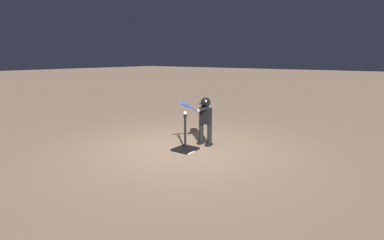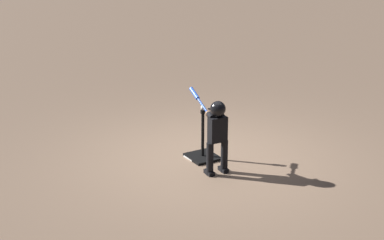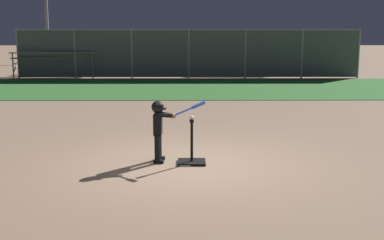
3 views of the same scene
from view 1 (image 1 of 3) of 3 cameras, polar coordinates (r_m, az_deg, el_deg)
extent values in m
plane|color=#93755B|center=(6.67, -1.88, -5.51)|extent=(90.00, 90.00, 0.00)
cube|color=white|center=(6.58, -1.24, -5.65)|extent=(0.47, 0.47, 0.02)
cube|color=black|center=(6.57, -1.29, -5.58)|extent=(0.49, 0.44, 0.04)
cylinder|color=black|center=(6.47, -1.30, -2.45)|extent=(0.05, 0.05, 0.70)
cylinder|color=black|center=(6.39, -1.32, 0.81)|extent=(0.08, 0.08, 0.05)
cylinder|color=black|center=(6.84, 3.35, -2.87)|extent=(0.11, 0.11, 0.50)
cube|color=black|center=(6.89, 3.23, -4.68)|extent=(0.18, 0.10, 0.06)
cylinder|color=black|center=(6.98, 1.76, -2.56)|extent=(0.11, 0.11, 0.50)
cube|color=black|center=(7.02, 1.65, -4.33)|extent=(0.18, 0.10, 0.06)
cube|color=black|center=(6.81, 2.58, 0.83)|extent=(0.16, 0.27, 0.37)
sphere|color=#936B4C|center=(6.76, 2.61, 3.28)|extent=(0.19, 0.19, 0.19)
sphere|color=black|center=(6.76, 2.61, 3.38)|extent=(0.22, 0.22, 0.22)
cube|color=black|center=(6.69, 2.13, 3.05)|extent=(0.12, 0.17, 0.01)
cylinder|color=black|center=(6.65, 2.17, 2.04)|extent=(0.31, 0.17, 0.11)
cylinder|color=black|center=(6.70, 1.60, 2.12)|extent=(0.31, 0.15, 0.11)
sphere|color=#936B4C|center=(6.57, 1.14, 1.78)|extent=(0.10, 0.10, 0.10)
cylinder|color=blue|center=(6.34, -0.38, 2.52)|extent=(0.56, 0.06, 0.27)
cylinder|color=blue|center=(6.20, -1.42, 3.02)|extent=(0.26, 0.08, 0.16)
cylinder|color=black|center=(6.58, 1.24, 1.73)|extent=(0.04, 0.05, 0.05)
sphere|color=white|center=(6.37, -1.32, 1.35)|extent=(0.07, 0.07, 0.07)
camera|label=2|loc=(11.65, 38.79, 15.60)|focal=50.00mm
camera|label=3|loc=(14.00, -33.33, 12.12)|focal=50.00mm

